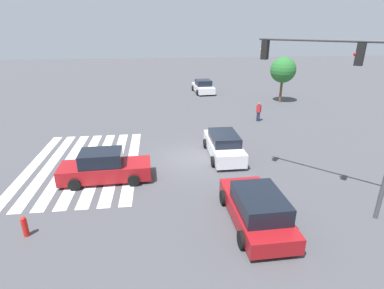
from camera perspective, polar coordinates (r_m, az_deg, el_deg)
name	(u,v)px	position (r m, az deg, el deg)	size (l,w,h in m)	color
ground_plane	(192,159)	(18.45, 0.00, -2.69)	(131.37, 131.37, 0.00)	#47474C
crosswalk_markings	(83,164)	(18.88, -19.97, -3.46)	(9.89, 6.30, 0.01)	silver
traffic_signal_mast	(356,92)	(13.61, 28.73, 8.82)	(4.37, 4.37, 7.30)	#47474C
car_0	(224,145)	(18.67, 6.04, -0.12)	(4.68, 2.02, 1.51)	silver
car_1	(105,167)	(16.27, -16.30, -4.21)	(2.06, 4.70, 1.65)	maroon
car_3	(257,208)	(12.64, 12.23, -11.80)	(4.76, 2.27, 1.52)	maroon
car_4	(203,87)	(37.43, 2.13, 10.91)	(4.76, 2.45, 1.57)	silver
pedestrian	(259,111)	(26.22, 12.58, 6.28)	(0.41, 0.41, 1.64)	#232842
tree_corner_a	(283,70)	(33.46, 16.96, 13.40)	(2.63, 2.63, 4.71)	brown
fire_hydrant	(25,226)	(13.50, -29.24, -13.46)	(0.22, 0.22, 0.86)	red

